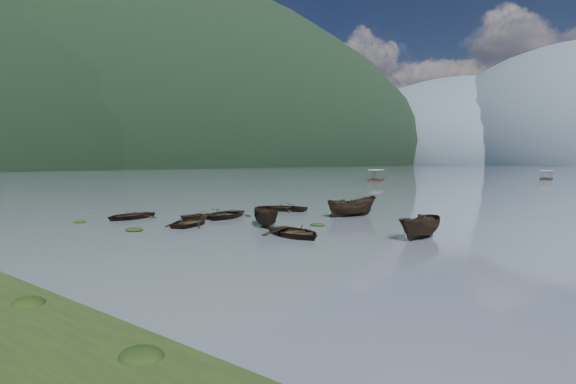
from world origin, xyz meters
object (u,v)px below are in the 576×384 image
Objects in this scene: rowboat_0 at (130,219)px; rowboat_3 at (191,225)px; pontoon_left at (376,181)px; pontoon_centre at (546,179)px.

rowboat_0 reaches higher than rowboat_3.
pontoon_centre is at bearing 34.75° from pontoon_left.
pontoon_centre reaches higher than rowboat_3.
rowboat_0 is 6.82m from rowboat_3.
rowboat_0 is 81.62m from pontoon_left.
rowboat_3 is 0.67× the size of pontoon_centre.
pontoon_left is 48.92m from pontoon_centre.
pontoon_left reaches higher than rowboat_0.
pontoon_centre is (11.20, 117.36, 0.00)m from rowboat_0.
pontoon_left is (-26.28, 78.61, 0.00)m from rowboat_3.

